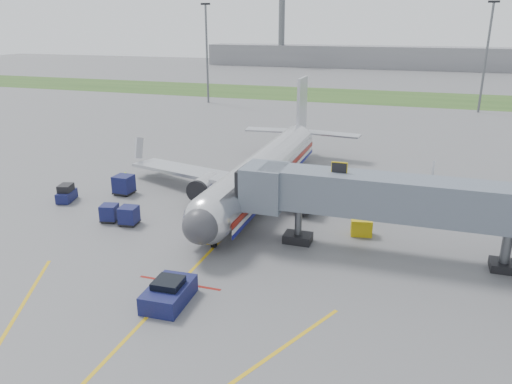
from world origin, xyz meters
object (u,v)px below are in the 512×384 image
(pushback_tug, at_px, (169,293))
(ramp_worker, at_px, (126,180))
(airliner, at_px, (265,170))
(baggage_tug, at_px, (66,194))
(belt_loader, at_px, (205,219))

(pushback_tug, xyz_separation_m, ramp_worker, (-15.06, 19.15, 0.18))
(airliner, distance_m, baggage_tug, 19.68)
(airliner, height_order, pushback_tug, airliner)
(airliner, height_order, ramp_worker, airliner)
(pushback_tug, relative_size, ramp_worker, 2.32)
(pushback_tug, bearing_deg, baggage_tug, 143.36)
(airliner, height_order, baggage_tug, airliner)
(pushback_tug, height_order, belt_loader, belt_loader)
(baggage_tug, bearing_deg, pushback_tug, -36.64)
(pushback_tug, bearing_deg, belt_loader, 103.70)
(belt_loader, relative_size, ramp_worker, 2.58)
(baggage_tug, bearing_deg, belt_loader, -4.87)
(pushback_tug, distance_m, belt_loader, 12.73)
(airliner, xyz_separation_m, belt_loader, (-2.52, -9.30, -2.13))
(baggage_tug, relative_size, belt_loader, 0.61)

